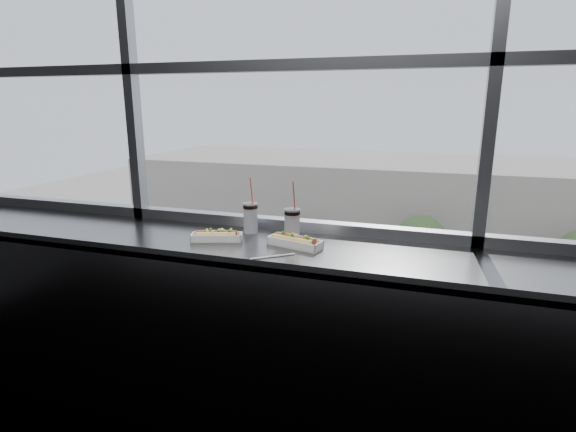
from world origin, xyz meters
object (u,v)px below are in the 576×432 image
(car_near_c, at_px, (384,371))
(car_near_b, at_px, (220,342))
(pedestrian_b, at_px, (373,270))
(car_far_a, at_px, (231,276))
(loose_straw, at_px, (273,256))
(tree_center, at_px, (420,241))
(hotdog_tray_right, at_px, (295,241))
(car_far_b, at_px, (453,306))
(soda_cup_right, at_px, (292,223))
(soda_cup_left, at_px, (251,216))
(hotdog_tray_left, at_px, (217,236))
(wrapper, at_px, (210,237))
(pedestrian_a, at_px, (341,275))
(pedestrian_d, at_px, (567,295))
(tree_left, at_px, (304,239))

(car_near_c, distance_m, car_near_b, 8.15)
(pedestrian_b, bearing_deg, car_far_a, 26.72)
(loose_straw, distance_m, tree_center, 29.69)
(car_far_a, xyz_separation_m, car_near_b, (3.13, -8.00, -0.14))
(hotdog_tray_right, distance_m, car_far_b, 26.79)
(soda_cup_right, xyz_separation_m, loose_straw, (-0.01, -0.28, -0.09))
(hotdog_tray_right, distance_m, car_far_a, 29.24)
(soda_cup_left, bearing_deg, loose_straw, -53.95)
(car_near_c, bearing_deg, hotdog_tray_left, -171.13)
(wrapper, bearing_deg, loose_straw, -21.59)
(car_far_b, distance_m, tree_center, 5.27)
(soda_cup_left, distance_m, pedestrian_a, 29.72)
(tree_center, bearing_deg, wrapper, -91.35)
(pedestrian_d, bearing_deg, soda_cup_left, -18.84)
(pedestrian_a, bearing_deg, wrapper, -80.57)
(pedestrian_b, distance_m, tree_center, 4.16)
(soda_cup_left, bearing_deg, car_far_b, 83.60)
(pedestrian_b, height_order, tree_center, tree_center)
(car_near_b, relative_size, pedestrian_a, 3.21)
(tree_center, bearing_deg, soda_cup_right, -90.50)
(soda_cup_right, height_order, car_near_c, soda_cup_right)
(soda_cup_left, xyz_separation_m, pedestrian_d, (9.54, 27.96, -11.09))
(soda_cup_left, height_order, car_far_b, soda_cup_left)
(hotdog_tray_left, height_order, pedestrian_a, hotdog_tray_left)
(wrapper, bearing_deg, pedestrian_a, 99.43)
(wrapper, bearing_deg, car_near_b, 117.42)
(hotdog_tray_right, distance_m, car_near_b, 21.62)
(soda_cup_right, height_order, pedestrian_d, soda_cup_right)
(soda_cup_left, xyz_separation_m, tree_center, (0.51, 28.13, -8.45))
(car_near_c, relative_size, car_far_a, 0.87)
(loose_straw, bearing_deg, pedestrian_b, 57.83)
(loose_straw, relative_size, tree_center, 0.04)
(hotdog_tray_left, relative_size, wrapper, 3.18)
(hotdog_tray_right, bearing_deg, tree_left, 120.23)
(tree_left, bearing_deg, wrapper, -75.05)
(car_far_a, bearing_deg, soda_cup_left, -150.05)
(hotdog_tray_right, distance_m, loose_straw, 0.20)
(wrapper, bearing_deg, car_far_b, 83.29)
(car_far_b, bearing_deg, soda_cup_left, 174.22)
(car_far_b, bearing_deg, pedestrian_b, 49.81)
(car_far_a, relative_size, pedestrian_a, 3.64)
(hotdog_tray_left, bearing_deg, pedestrian_b, 76.91)
(pedestrian_b, bearing_deg, soda_cup_left, 95.21)
(soda_cup_right, bearing_deg, tree_left, 105.81)
(car_near_b, relative_size, tree_center, 1.11)
(soda_cup_right, xyz_separation_m, pedestrian_a, (-4.96, 27.20, -11.20))
(soda_cup_left, xyz_separation_m, car_far_a, (-11.76, 24.13, -10.97))
(hotdog_tray_left, bearing_deg, tree_center, 70.69)
(soda_cup_left, height_order, tree_left, soda_cup_left)
(soda_cup_left, height_order, car_near_b, soda_cup_left)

